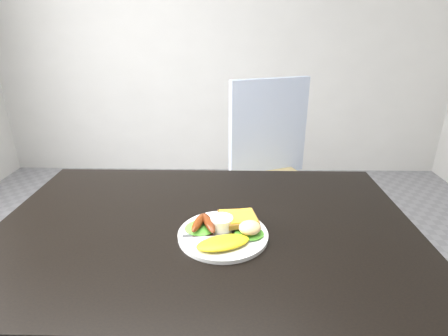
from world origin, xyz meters
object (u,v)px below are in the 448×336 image
object	(u,v)px
plate	(223,235)
dining_chair	(270,188)
dining_table	(206,229)
person	(124,177)

from	to	relation	value
plate	dining_chair	bearing A→B (deg)	75.92
dining_table	dining_chair	xyz separation A→B (m)	(0.29, 0.87, -0.28)
dining_chair	person	world-z (taller)	person
dining_chair	person	bearing A→B (deg)	-170.15
dining_chair	plate	size ratio (longest dim) A/B	1.95
dining_chair	plate	bearing A→B (deg)	-125.80
dining_table	plate	size ratio (longest dim) A/B	4.93
dining_table	dining_chair	bearing A→B (deg)	71.74
person	dining_table	bearing A→B (deg)	152.84
plate	person	bearing A→B (deg)	129.19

